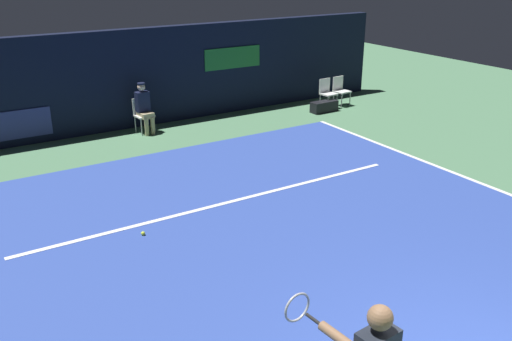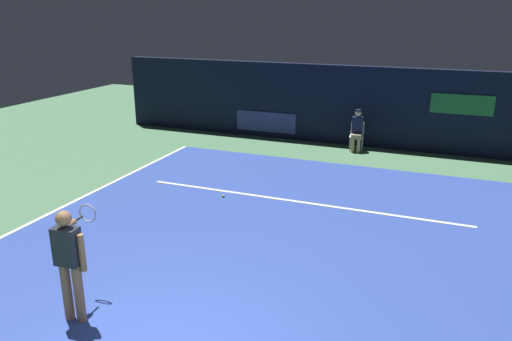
# 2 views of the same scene
# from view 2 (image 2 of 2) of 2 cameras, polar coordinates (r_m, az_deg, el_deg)

# --- Properties ---
(ground_plane) EXTENTS (32.11, 32.11, 0.00)m
(ground_plane) POSITION_cam_2_polar(r_m,az_deg,el_deg) (10.28, 1.85, -7.09)
(ground_plane) COLOR #4C7A56
(court_surface) EXTENTS (9.95, 10.31, 0.01)m
(court_surface) POSITION_cam_2_polar(r_m,az_deg,el_deg) (10.28, 1.85, -7.06)
(court_surface) COLOR #2D479E
(court_surface) RESTS_ON ground
(line_sideline_right) EXTENTS (0.10, 10.31, 0.01)m
(line_sideline_right) POSITION_cam_2_polar(r_m,az_deg,el_deg) (12.68, -19.57, -3.11)
(line_sideline_right) COLOR white
(line_sideline_right) RESTS_ON court_surface
(line_service) EXTENTS (7.76, 0.10, 0.01)m
(line_service) POSITION_cam_2_polar(r_m,az_deg,el_deg) (11.85, 4.85, -3.56)
(line_service) COLOR white
(line_service) RESTS_ON court_surface
(back_wall) EXTENTS (16.80, 0.33, 2.60)m
(back_wall) POSITION_cam_2_polar(r_m,az_deg,el_deg) (16.88, 10.78, 7.26)
(back_wall) COLOR black
(back_wall) RESTS_ON ground
(tennis_player) EXTENTS (0.68, 0.93, 1.73)m
(tennis_player) POSITION_cam_2_polar(r_m,az_deg,el_deg) (7.64, -20.44, -9.40)
(tennis_player) COLOR #8C6647
(tennis_player) RESTS_ON ground
(line_judge_on_chair) EXTENTS (0.48, 0.56, 1.32)m
(line_judge_on_chair) POSITION_cam_2_polar(r_m,az_deg,el_deg) (16.23, 11.43, 4.58)
(line_judge_on_chair) COLOR white
(line_judge_on_chair) RESTS_ON ground
(tennis_ball) EXTENTS (0.07, 0.07, 0.07)m
(tennis_ball) POSITION_cam_2_polar(r_m,az_deg,el_deg) (12.10, -3.75, -2.90)
(tennis_ball) COLOR #CCE033
(tennis_ball) RESTS_ON court_surface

